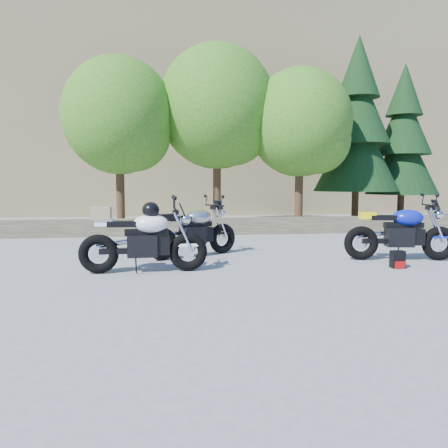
{
  "coord_description": "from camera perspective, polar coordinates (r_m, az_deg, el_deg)",
  "views": [
    {
      "loc": [
        -0.93,
        -7.75,
        1.59
      ],
      "look_at": [
        0.2,
        1.0,
        0.75
      ],
      "focal_mm": 35.0,
      "sensor_mm": 36.0,
      "label": 1
    }
  ],
  "objects": [
    {
      "name": "backpack",
      "position": [
        8.78,
        21.73,
        -4.35
      ],
      "size": [
        0.24,
        0.21,
        0.32
      ],
      "rotation": [
        0.0,
        0.0,
        -0.03
      ],
      "color": "black",
      "rests_on": "ground"
    },
    {
      "name": "hillside",
      "position": [
        36.45,
        -1.09,
        14.78
      ],
      "size": [
        80.0,
        30.0,
        15.0
      ],
      "primitive_type": "cube",
      "color": "#736747",
      "rests_on": "ground"
    },
    {
      "name": "ground",
      "position": [
        7.96,
        -0.51,
        -6.08
      ],
      "size": [
        90.0,
        90.0,
        0.0
      ],
      "primitive_type": "plane",
      "color": "gray",
      "rests_on": "ground"
    },
    {
      "name": "conifer_far",
      "position": [
        19.07,
        22.34,
        10.09
      ],
      "size": [
        2.82,
        2.82,
        6.27
      ],
      "color": "#382314",
      "rests_on": "ground"
    },
    {
      "name": "blue_bike",
      "position": [
        9.63,
        22.14,
        -1.12
      ],
      "size": [
        2.28,
        0.73,
        1.15
      ],
      "rotation": [
        0.0,
        0.0,
        -0.16
      ],
      "color": "black",
      "rests_on": "ground"
    },
    {
      "name": "tree_decid_right",
      "position": [
        15.52,
        10.34,
        12.42
      ],
      "size": [
        3.54,
        3.54,
        5.41
      ],
      "color": "#382314",
      "rests_on": "ground"
    },
    {
      "name": "stone_wall",
      "position": [
        13.35,
        -3.32,
        -0.33
      ],
      "size": [
        22.0,
        0.55,
        0.5
      ],
      "primitive_type": "cube",
      "color": "#433D2D",
      "rests_on": "ground"
    },
    {
      "name": "silver_bike",
      "position": [
        9.37,
        -3.91,
        -1.02
      ],
      "size": [
        2.01,
        1.2,
        1.1
      ],
      "rotation": [
        0.0,
        0.0,
        0.5
      ],
      "color": "black",
      "rests_on": "ground"
    },
    {
      "name": "conifer_near",
      "position": [
        17.59,
        17.0,
        12.03
      ],
      "size": [
        3.17,
        3.17,
        7.06
      ],
      "color": "#382314",
      "rests_on": "ground"
    },
    {
      "name": "tree_decid_mid",
      "position": [
        15.59,
        -0.51,
        14.48
      ],
      "size": [
        4.08,
        4.08,
        6.24
      ],
      "color": "#382314",
      "rests_on": "ground"
    },
    {
      "name": "white_bike",
      "position": [
        7.84,
        -10.53,
        -1.81
      ],
      "size": [
        2.26,
        0.72,
        1.25
      ],
      "rotation": [
        0.0,
        0.0,
        0.02
      ],
      "color": "black",
      "rests_on": "ground"
    },
    {
      "name": "tree_decid_left",
      "position": [
        15.1,
        -13.19,
        13.08
      ],
      "size": [
        3.67,
        3.67,
        5.62
      ],
      "color": "#382314",
      "rests_on": "ground"
    }
  ]
}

